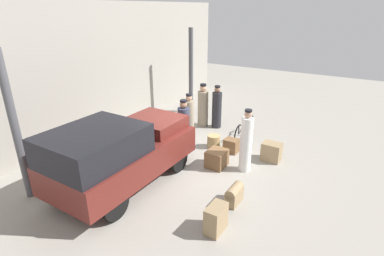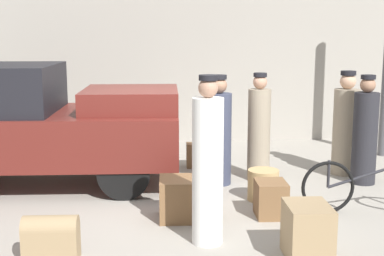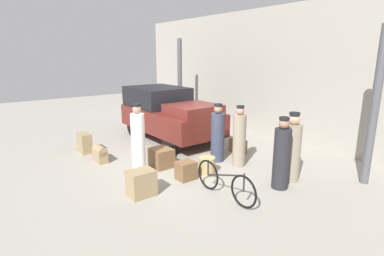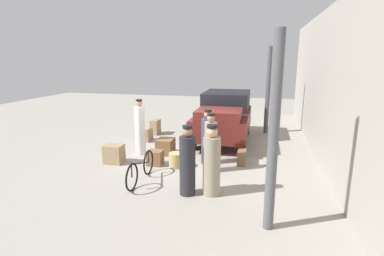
% 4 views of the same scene
% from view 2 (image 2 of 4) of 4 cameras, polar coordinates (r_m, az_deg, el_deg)
% --- Properties ---
extents(ground_plane, '(30.00, 30.00, 0.00)m').
position_cam_2_polar(ground_plane, '(7.27, -1.51, -7.68)').
color(ground_plane, gray).
extents(station_building_facade, '(16.00, 0.15, 4.50)m').
position_cam_2_polar(station_building_facade, '(11.00, -2.03, 10.28)').
color(station_building_facade, gray).
rests_on(station_building_facade, ground).
extents(truck, '(3.92, 1.87, 1.77)m').
position_cam_2_polar(truck, '(8.17, -16.59, 0.85)').
color(truck, black).
rests_on(truck, ground).
extents(bicycle, '(1.73, 0.04, 0.71)m').
position_cam_2_polar(bicycle, '(7.05, 18.44, -5.88)').
color(bicycle, black).
rests_on(bicycle, ground).
extents(wicker_basket, '(0.42, 0.42, 0.42)m').
position_cam_2_polar(wicker_basket, '(7.28, 7.60, -6.04)').
color(wicker_basket, tan).
rests_on(wicker_basket, ground).
extents(porter_carrying_trunk, '(0.34, 0.34, 1.64)m').
position_cam_2_polar(porter_carrying_trunk, '(8.15, 7.15, -0.35)').
color(porter_carrying_trunk, gray).
rests_on(porter_carrying_trunk, ground).
extents(conductor_in_dark_uniform, '(0.40, 0.40, 1.64)m').
position_cam_2_polar(conductor_in_dark_uniform, '(8.75, 16.07, 0.01)').
color(conductor_in_dark_uniform, gray).
rests_on(conductor_in_dark_uniform, ground).
extents(porter_with_bicycle, '(0.33, 0.33, 1.80)m').
position_cam_2_polar(porter_with_bicycle, '(5.62, 1.69, -4.17)').
color(porter_with_bicycle, white).
rests_on(porter_with_bicycle, ground).
extents(porter_standing_middle, '(0.36, 0.36, 1.62)m').
position_cam_2_polar(porter_standing_middle, '(8.29, 17.97, -0.66)').
color(porter_standing_middle, '#232328').
rests_on(porter_standing_middle, ground).
extents(porter_lifting_near_truck, '(0.38, 0.38, 1.62)m').
position_cam_2_polar(porter_lifting_near_truck, '(7.87, 2.86, -0.74)').
color(porter_lifting_near_truck, '#33384C').
rests_on(porter_lifting_near_truck, ground).
extents(suitcase_black_upright, '(0.43, 0.55, 0.56)m').
position_cam_2_polar(suitcase_black_upright, '(5.52, 12.21, -10.76)').
color(suitcase_black_upright, '#937A56').
rests_on(suitcase_black_upright, ground).
extents(suitcase_tan_flat, '(0.54, 0.24, 0.41)m').
position_cam_2_polar(suitcase_tan_flat, '(8.94, 1.15, -2.91)').
color(suitcase_tan_flat, brown).
rests_on(suitcase_tan_flat, ground).
extents(trunk_large_brown, '(0.59, 0.52, 0.50)m').
position_cam_2_polar(trunk_large_brown, '(6.51, -0.87, -7.53)').
color(trunk_large_brown, brown).
rests_on(trunk_large_brown, ground).
extents(trunk_umber_medium, '(0.37, 0.43, 0.44)m').
position_cam_2_polar(trunk_umber_medium, '(6.67, 8.41, -7.49)').
color(trunk_umber_medium, brown).
rests_on(trunk_umber_medium, ground).
extents(trunk_barrel_dark, '(0.54, 0.26, 0.46)m').
position_cam_2_polar(trunk_barrel_dark, '(5.54, -14.81, -11.22)').
color(trunk_barrel_dark, '#937A56').
rests_on(trunk_barrel_dark, ground).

